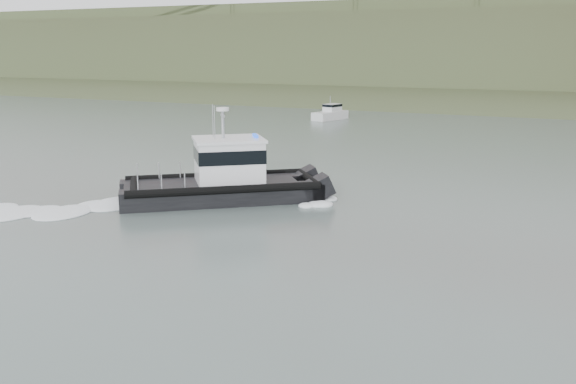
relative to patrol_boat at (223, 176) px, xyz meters
name	(u,v)px	position (x,y,z in m)	size (l,w,h in m)	color
ground	(233,309)	(8.87, -14.07, -1.42)	(400.00, 400.00, 0.00)	slate
headlands	(543,58)	(8.87, 111.43, 5.63)	(500.00, 105.36, 27.12)	#3B4D2C
patrol_boat	(223,176)	(0.00, 0.00, 0.00)	(11.76, 10.62, 5.67)	black
motorboat	(331,113)	(-10.90, 44.29, -0.65)	(3.14, 5.88, 3.08)	silver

